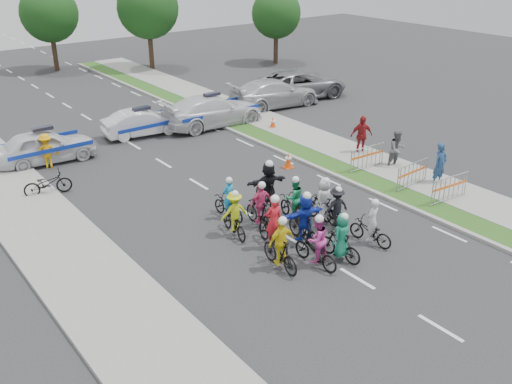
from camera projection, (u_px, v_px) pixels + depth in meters
ground at (357, 279)px, 17.26m from camera, size 90.00×90.00×0.00m
curb_right at (354, 184)px, 23.67m from camera, size 0.20×60.00×0.12m
grass_strip at (366, 180)px, 24.06m from camera, size 1.20×60.00×0.11m
sidewalk_right at (394, 170)px, 25.05m from camera, size 2.40×60.00×0.13m
sidewalk_left at (87, 276)px, 17.25m from camera, size 3.00×60.00×0.13m
rider_0 at (371, 229)px, 18.99m from camera, size 0.80×1.71×1.68m
rider_1 at (341, 241)px, 18.01m from camera, size 0.76×1.65×1.69m
rider_2 at (316, 247)px, 17.68m from camera, size 0.79×1.80×1.81m
rider_3 at (281, 249)px, 17.50m from camera, size 0.94×1.77×1.84m
rider_4 at (336, 212)px, 19.91m from camera, size 1.00×1.71×1.66m
rider_5 at (304, 222)px, 18.91m from camera, size 1.59×1.89×1.92m
rider_6 at (273, 230)px, 18.69m from camera, size 1.00×2.01×1.96m
rider_7 at (323, 204)px, 20.41m from camera, size 0.77×1.70×1.75m
rider_8 at (293, 204)px, 20.46m from camera, size 0.90×1.83×1.78m
rider_9 at (260, 209)px, 20.04m from camera, size 0.91×1.71×1.78m
rider_10 at (234, 218)px, 19.49m from camera, size 1.03×1.75×1.72m
rider_11 at (268, 189)px, 21.26m from camera, size 1.67×1.98×2.01m
rider_12 at (228, 204)px, 20.72m from camera, size 0.66×1.66×1.66m
police_car_0 at (45, 146)px, 25.80m from camera, size 4.57×2.17×1.51m
police_car_1 at (143, 123)px, 29.28m from camera, size 4.22×1.97×1.34m
police_car_2 at (212, 111)px, 30.71m from camera, size 5.82×2.63×1.65m
civilian_sedan at (274, 93)px, 34.11m from camera, size 5.89×2.89×1.65m
civilian_suv at (299, 84)px, 35.93m from camera, size 6.63×3.80×1.74m
spectator_0 at (440, 164)px, 23.32m from camera, size 0.69×0.47×1.83m
spectator_1 at (397, 149)px, 25.04m from camera, size 0.95×0.79×1.76m
spectator_2 at (361, 135)px, 26.59m from camera, size 1.19×0.82×1.88m
marshal_hiviz at (47, 151)px, 25.15m from camera, size 1.13×0.82×1.57m
barrier_0 at (449, 190)px, 21.88m from camera, size 2.04×0.68×1.12m
barrier_1 at (412, 176)px, 23.15m from camera, size 2.02×0.59×1.12m
barrier_2 at (367, 158)px, 24.93m from camera, size 2.02×0.60×1.12m
cone_0 at (288, 161)px, 25.30m from camera, size 0.40×0.40×0.70m
cone_1 at (273, 123)px, 30.29m from camera, size 0.40×0.40×0.70m
parked_bike at (48, 183)px, 22.61m from camera, size 1.95×0.99×0.98m
tree_1 at (148, 8)px, 42.06m from camera, size 4.55×4.55×6.82m
tree_2 at (276, 14)px, 44.43m from camera, size 3.85×3.85×5.77m
tree_4 at (49, 14)px, 41.78m from camera, size 4.20×4.20×6.30m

